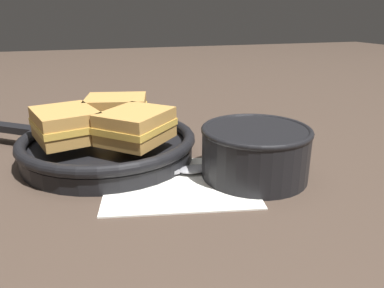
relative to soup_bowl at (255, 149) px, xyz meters
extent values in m
plane|color=#47382D|center=(-0.10, 0.03, -0.04)|extent=(4.00, 4.00, 0.00)
cube|color=white|center=(-0.11, 0.01, -0.04)|extent=(0.23, 0.21, 0.00)
cylinder|color=black|center=(0.00, 0.00, -0.01)|extent=(0.15, 0.15, 0.07)
cylinder|color=orange|center=(0.00, 0.00, 0.02)|extent=(0.13, 0.13, 0.01)
torus|color=black|center=(0.00, 0.00, 0.03)|extent=(0.15, 0.15, 0.01)
cube|color=#9E9EA3|center=(-0.15, 0.03, -0.03)|extent=(0.10, 0.02, 0.01)
ellipsoid|color=#9E9EA3|center=(-0.08, 0.03, -0.03)|extent=(0.05, 0.03, 0.01)
cylinder|color=black|center=(-0.19, 0.13, -0.03)|extent=(0.27, 0.27, 0.02)
torus|color=black|center=(-0.19, 0.13, -0.01)|extent=(0.28, 0.28, 0.02)
cube|color=black|center=(-0.34, 0.25, -0.01)|extent=(0.11, 0.09, 0.01)
cube|color=#C18E47|center=(-0.15, 0.09, 0.01)|extent=(0.13, 0.13, 0.02)
cube|color=gold|center=(-0.15, 0.09, 0.02)|extent=(0.13, 0.13, 0.01)
cube|color=#C18E47|center=(-0.15, 0.09, 0.04)|extent=(0.13, 0.13, 0.02)
cube|color=#C18E47|center=(-0.17, 0.19, 0.01)|extent=(0.12, 0.10, 0.02)
cube|color=gold|center=(-0.17, 0.19, 0.02)|extent=(0.12, 0.11, 0.01)
cube|color=#C18E47|center=(-0.17, 0.19, 0.04)|extent=(0.12, 0.10, 0.02)
cube|color=#C18E47|center=(-0.25, 0.13, 0.01)|extent=(0.11, 0.12, 0.02)
cube|color=gold|center=(-0.25, 0.13, 0.02)|extent=(0.11, 0.12, 0.01)
cube|color=#C18E47|center=(-0.25, 0.13, 0.04)|extent=(0.11, 0.12, 0.02)
camera|label=1|loc=(-0.24, -0.44, 0.18)|focal=35.00mm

